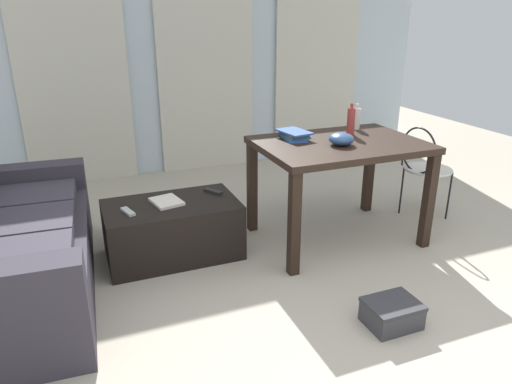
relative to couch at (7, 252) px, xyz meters
name	(u,v)px	position (x,y,z in m)	size (l,w,h in m)	color
ground_plane	(291,246)	(1.95, -0.06, -0.30)	(9.03, 9.03, 0.00)	#B2A893
wall_back	(204,59)	(1.95, 2.23, 0.91)	(5.40, 0.10, 2.43)	silver
curtains	(207,77)	(1.95, 2.14, 0.73)	(3.84, 0.03, 2.06)	beige
couch	(7,252)	(0.00, 0.00, 0.00)	(0.99, 1.87, 0.75)	#38333D
coffee_table	(173,229)	(1.07, 0.15, -0.10)	(0.96, 0.56, 0.41)	black
craft_table	(339,156)	(2.34, -0.04, 0.38)	(1.23, 0.87, 0.80)	black
wire_chair	(423,163)	(3.22, 0.03, 0.20)	(0.40, 0.41, 0.82)	silver
bottle_near	(351,121)	(2.53, 0.11, 0.60)	(0.06, 0.06, 0.25)	#99332D
bottle_far	(356,118)	(2.68, 0.27, 0.58)	(0.06, 0.06, 0.21)	beige
bowl	(341,139)	(2.30, -0.13, 0.54)	(0.18, 0.18, 0.09)	#2D4C7A
book_stack	(294,135)	(2.06, 0.16, 0.52)	(0.22, 0.31, 0.06)	#33519E
tv_remote_primary	(213,191)	(1.42, 0.25, 0.12)	(0.04, 0.16, 0.02)	#232326
tv_remote_secondary	(128,212)	(0.76, 0.09, 0.12)	(0.05, 0.16, 0.02)	#B7B7B2
magazine	(167,202)	(1.05, 0.17, 0.12)	(0.19, 0.24, 0.02)	silver
shoebox	(392,313)	(2.06, -1.17, -0.23)	(0.30, 0.24, 0.15)	#38383D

